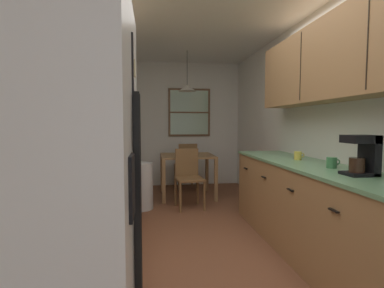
% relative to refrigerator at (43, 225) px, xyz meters
% --- Properties ---
extents(ground_plane, '(12.00, 12.00, 0.00)m').
position_rel_refrigerator_xyz_m(ground_plane, '(0.95, 2.22, -0.89)').
color(ground_plane, brown).
extents(wall_left, '(0.10, 9.00, 2.55)m').
position_rel_refrigerator_xyz_m(wall_left, '(-0.40, 2.22, 0.38)').
color(wall_left, white).
rests_on(wall_left, ground).
extents(wall_right, '(0.10, 9.00, 2.55)m').
position_rel_refrigerator_xyz_m(wall_right, '(2.30, 2.22, 0.38)').
color(wall_right, white).
rests_on(wall_right, ground).
extents(wall_back, '(4.40, 0.10, 2.55)m').
position_rel_refrigerator_xyz_m(wall_back, '(0.95, 4.87, 0.38)').
color(wall_back, white).
rests_on(wall_back, ground).
extents(ceiling_slab, '(4.40, 9.00, 0.08)m').
position_rel_refrigerator_xyz_m(ceiling_slab, '(0.95, 2.22, 1.70)').
color(ceiling_slab, white).
extents(refrigerator, '(0.72, 0.74, 1.78)m').
position_rel_refrigerator_xyz_m(refrigerator, '(0.00, 0.00, 0.00)').
color(refrigerator, white).
rests_on(refrigerator, ground).
extents(stove_range, '(0.66, 0.62, 1.10)m').
position_rel_refrigerator_xyz_m(stove_range, '(-0.04, 0.70, -0.42)').
color(stove_range, white).
rests_on(stove_range, ground).
extents(microwave_over_range, '(0.39, 0.57, 0.34)m').
position_rel_refrigerator_xyz_m(microwave_over_range, '(-0.16, 0.70, 0.75)').
color(microwave_over_range, silver).
extents(counter_left, '(0.64, 1.81, 0.90)m').
position_rel_refrigerator_xyz_m(counter_left, '(-0.05, 1.91, -0.44)').
color(counter_left, '#A87A4C').
rests_on(counter_left, ground).
extents(upper_cabinets_left, '(0.33, 1.89, 0.65)m').
position_rel_refrigerator_xyz_m(upper_cabinets_left, '(-0.19, 1.86, 0.92)').
color(upper_cabinets_left, '#A87A4C').
extents(counter_right, '(0.64, 3.11, 0.90)m').
position_rel_refrigerator_xyz_m(counter_right, '(1.95, 1.21, -0.44)').
color(counter_right, '#A87A4C').
rests_on(counter_right, ground).
extents(upper_cabinets_right, '(0.33, 2.79, 0.75)m').
position_rel_refrigerator_xyz_m(upper_cabinets_right, '(2.09, 1.16, 0.98)').
color(upper_cabinets_right, '#A87A4C').
extents(dining_table, '(0.92, 0.85, 0.74)m').
position_rel_refrigerator_xyz_m(dining_table, '(1.03, 3.82, -0.26)').
color(dining_table, olive).
rests_on(dining_table, ground).
extents(dining_chair_near, '(0.44, 0.44, 0.90)m').
position_rel_refrigerator_xyz_m(dining_chair_near, '(0.97, 3.18, -0.39)').
color(dining_chair_near, brown).
rests_on(dining_chair_near, ground).
extents(dining_chair_far, '(0.45, 0.45, 0.90)m').
position_rel_refrigerator_xyz_m(dining_chair_far, '(1.10, 4.45, -0.39)').
color(dining_chair_far, brown).
rests_on(dining_chair_far, ground).
extents(pendant_light, '(0.31, 0.31, 0.69)m').
position_rel_refrigerator_xyz_m(pendant_light, '(1.03, 3.82, 1.02)').
color(pendant_light, black).
extents(back_window, '(0.87, 0.05, 0.99)m').
position_rel_refrigerator_xyz_m(back_window, '(1.20, 4.80, 0.63)').
color(back_window, brown).
extents(trash_bin, '(0.36, 0.36, 0.70)m').
position_rel_refrigerator_xyz_m(trash_bin, '(0.25, 3.18, -0.54)').
color(trash_bin, silver).
rests_on(trash_bin, ground).
extents(storage_canister, '(0.13, 0.13, 0.19)m').
position_rel_refrigerator_xyz_m(storage_canister, '(-0.05, 1.14, 0.10)').
color(storage_canister, red).
rests_on(storage_canister, counter_left).
extents(dish_towel, '(0.02, 0.16, 0.24)m').
position_rel_refrigerator_xyz_m(dish_towel, '(0.31, 0.85, -0.39)').
color(dish_towel, silver).
extents(coffee_maker, '(0.22, 0.18, 0.30)m').
position_rel_refrigerator_xyz_m(coffee_maker, '(1.99, 0.78, 0.17)').
color(coffee_maker, black).
rests_on(coffee_maker, counter_right).
extents(mug_by_coffeemaker, '(0.12, 0.09, 0.09)m').
position_rel_refrigerator_xyz_m(mug_by_coffeemaker, '(1.99, 1.14, 0.06)').
color(mug_by_coffeemaker, '#3F7F4C').
rests_on(mug_by_coffeemaker, counter_right).
extents(mug_spare, '(0.12, 0.08, 0.09)m').
position_rel_refrigerator_xyz_m(mug_spare, '(1.98, 1.73, 0.05)').
color(mug_spare, '#E5CC4C').
rests_on(mug_spare, counter_right).
extents(table_serving_bowl, '(0.19, 0.19, 0.06)m').
position_rel_refrigerator_xyz_m(table_serving_bowl, '(1.06, 3.80, -0.12)').
color(table_serving_bowl, '#E0D14C').
rests_on(table_serving_bowl, dining_table).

